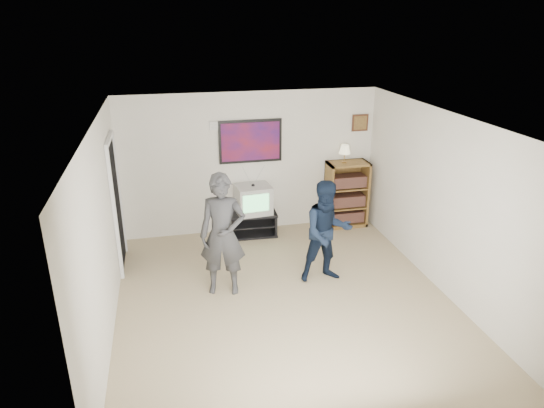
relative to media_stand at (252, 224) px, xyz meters
name	(u,v)px	position (x,y,z in m)	size (l,w,h in m)	color
room_shell	(279,208)	(0.04, -1.88, 1.04)	(4.51, 5.00, 2.51)	#927E5D
media_stand	(252,224)	(0.00, 0.00, 0.00)	(0.87, 0.51, 0.43)	black
crt_television	(253,199)	(0.03, 0.00, 0.46)	(0.59, 0.50, 0.50)	#B0B1AB
bookshelf	(346,194)	(1.78, 0.05, 0.40)	(0.74, 0.42, 1.22)	brown
table_lamp	(345,154)	(1.70, 0.06, 1.17)	(0.20, 0.20, 0.32)	#F5ECBA
person_tall	(223,235)	(-0.73, -1.78, 0.66)	(0.64, 0.42, 1.75)	#333436
person_short	(327,232)	(0.77, -1.78, 0.55)	(0.75, 0.58, 1.53)	black
controller_left	(218,207)	(-0.76, -1.52, 0.97)	(0.03, 0.11, 0.03)	white
controller_right	(326,212)	(0.81, -1.59, 0.79)	(0.03, 0.11, 0.03)	white
poster	(250,141)	(0.04, 0.25, 1.44)	(1.10, 0.03, 0.75)	black
air_vent	(218,126)	(-0.51, 0.25, 1.74)	(0.28, 0.02, 0.14)	white
small_picture	(360,123)	(2.04, 0.25, 1.67)	(0.30, 0.03, 0.30)	#412014
doorway	(116,205)	(-2.20, -0.63, 0.79)	(0.03, 0.85, 2.00)	black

